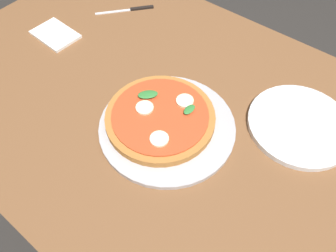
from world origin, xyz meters
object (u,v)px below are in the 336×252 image
object	(u,v)px
dining_table	(181,139)
serving_tray	(168,127)
pizza	(160,117)
knife	(132,9)
plate_white	(300,125)
napkin	(55,34)

from	to	relation	value
dining_table	serving_tray	xyz separation A→B (m)	(-0.00, 0.06, 0.12)
pizza	knife	bearing A→B (deg)	-39.38
knife	serving_tray	bearing A→B (deg)	142.30
plate_white	napkin	world-z (taller)	plate_white
pizza	plate_white	size ratio (longest dim) A/B	1.06
pizza	napkin	size ratio (longest dim) A/B	1.92
serving_tray	napkin	bearing A→B (deg)	-7.02
serving_tray	plate_white	bearing A→B (deg)	-140.31
plate_white	knife	bearing A→B (deg)	-9.01
pizza	napkin	world-z (taller)	pizza
plate_white	serving_tray	bearing A→B (deg)	39.69
napkin	pizza	bearing A→B (deg)	172.80
pizza	dining_table	bearing A→B (deg)	-110.76
napkin	serving_tray	bearing A→B (deg)	172.98
plate_white	knife	distance (m)	0.61
serving_tray	pizza	bearing A→B (deg)	-3.76
knife	pizza	bearing A→B (deg)	140.62
dining_table	pizza	distance (m)	0.15
knife	dining_table	bearing A→B (deg)	148.05
napkin	dining_table	bearing A→B (deg)	-179.96
pizza	plate_white	bearing A→B (deg)	-143.24
serving_tray	knife	bearing A→B (deg)	-37.70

